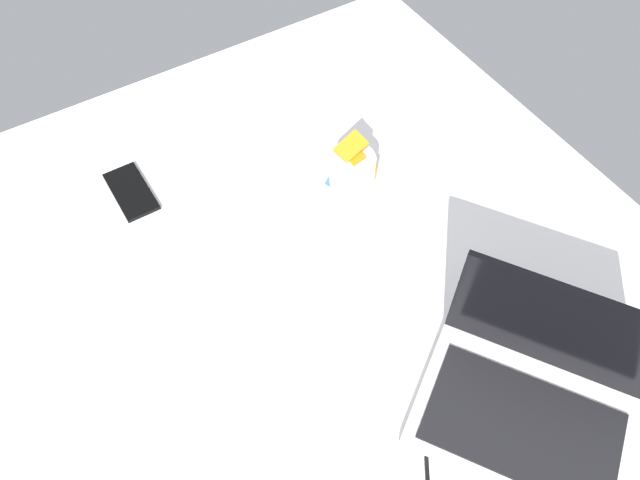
{
  "coord_description": "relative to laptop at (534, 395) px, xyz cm",
  "views": [
    {
      "loc": [
        30.89,
        -25.36,
        116.59
      ],
      "look_at": [
        -25.77,
        9.44,
        24.0
      ],
      "focal_mm": 35.86,
      "sensor_mm": 36.0,
      "label": 1
    }
  ],
  "objects": [
    {
      "name": "cell_phone",
      "position": [
        -74.97,
        -37.3,
        -4.01
      ],
      "size": [
        14.02,
        6.83,
        0.8
      ],
      "primitive_type": "cube",
      "rotation": [
        0.0,
        0.0,
        4.71
      ],
      "color": "black",
      "rests_on": "bed_mattress"
    },
    {
      "name": "snack_cup",
      "position": [
        -51.33,
        -0.28,
        1.48
      ],
      "size": [
        9.32,
        9.69,
        14.17
      ],
      "color": "silver",
      "rests_on": "bed_mattress"
    },
    {
      "name": "laptop",
      "position": [
        0.0,
        0.0,
        0.0
      ],
      "size": [
        40.22,
        37.49,
        23.0
      ],
      "rotation": [
        0.0,
        0.0,
        0.59
      ],
      "color": "silver",
      "rests_on": "bed_mattress"
    },
    {
      "name": "bed_mattress",
      "position": [
        -15.74,
        -22.82,
        -13.41
      ],
      "size": [
        180.0,
        140.0,
        18.0
      ],
      "primitive_type": "cube",
      "color": "white",
      "rests_on": "ground"
    }
  ]
}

